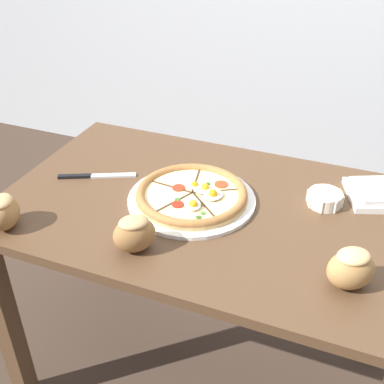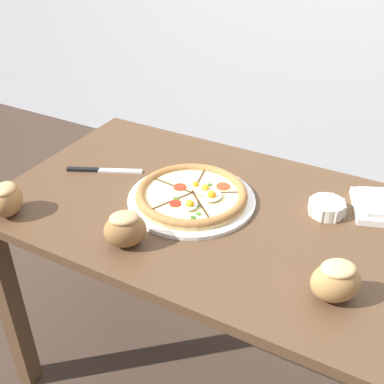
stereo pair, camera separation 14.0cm
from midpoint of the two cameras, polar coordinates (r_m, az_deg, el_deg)
ground_plane at (r=1.93m, az=3.74°, el=-20.60°), size 12.00×12.00×0.00m
dining_table at (r=1.47m, az=4.63°, el=-5.61°), size 1.22×0.75×0.76m
pizza at (r=1.41m, az=2.88°, el=-0.46°), size 0.38×0.38×0.06m
ramekin_bowl at (r=1.42m, az=18.45°, el=-1.81°), size 0.11×0.11×0.04m
bread_piece_near at (r=1.23m, az=-4.71°, el=-4.47°), size 0.14×0.13×0.10m
bread_piece_mid at (r=1.14m, az=20.15°, el=-9.96°), size 0.14×0.13×0.10m
bread_piece_far at (r=1.41m, az=-18.50°, el=-0.88°), size 0.12×0.13×0.10m
knife_main at (r=1.57m, az=-7.97°, el=2.49°), size 0.23×0.12×0.01m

